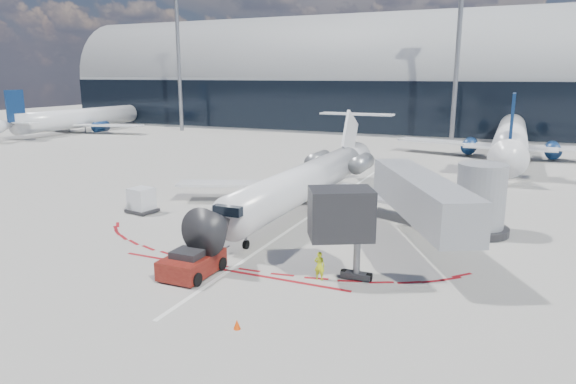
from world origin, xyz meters
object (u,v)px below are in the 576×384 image
at_px(regional_jet, 309,179).
at_px(ramp_worker, 319,266).
at_px(pushback_tug, 192,263).
at_px(uld_container, 142,201).

height_order(regional_jet, ramp_worker, regional_jet).
relative_size(pushback_tug, uld_container, 2.43).
bearing_deg(pushback_tug, ramp_worker, 17.94).
relative_size(regional_jet, pushback_tug, 5.11).
distance_m(regional_jet, pushback_tug, 15.58).
distance_m(pushback_tug, ramp_worker, 6.85).
distance_m(ramp_worker, uld_container, 18.76).
relative_size(regional_jet, ramp_worker, 18.77).
xyz_separation_m(pushback_tug, uld_container, (-10.86, 9.17, 0.32)).
bearing_deg(ramp_worker, pushback_tug, 15.55).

